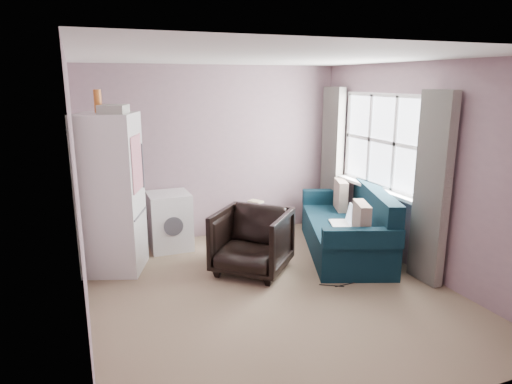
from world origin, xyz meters
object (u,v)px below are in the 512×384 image
(sofa, at_px, (349,229))
(armchair, at_px, (252,238))
(washing_machine, at_px, (169,220))
(side_table, at_px, (255,220))
(fridge, at_px, (111,193))

(sofa, bearing_deg, armchair, -155.17)
(washing_machine, xyz_separation_m, side_table, (1.26, -0.04, -0.14))
(armchair, distance_m, side_table, 1.24)
(washing_machine, bearing_deg, armchair, -56.41)
(armchair, distance_m, washing_machine, 1.41)
(fridge, relative_size, side_table, 3.83)
(fridge, xyz_separation_m, side_table, (2.03, 0.45, -0.71))
(sofa, bearing_deg, side_table, 153.86)
(armchair, relative_size, fridge, 0.39)
(armchair, distance_m, sofa, 1.46)
(fridge, distance_m, side_table, 2.19)
(armchair, height_order, washing_machine, armchair)
(armchair, xyz_separation_m, side_table, (0.49, 1.13, -0.16))
(armchair, bearing_deg, washing_machine, 165.87)
(washing_machine, distance_m, side_table, 1.27)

